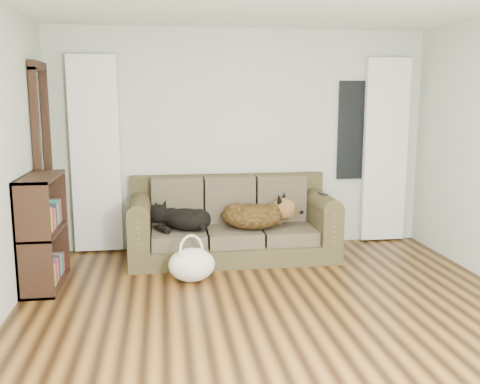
{
  "coord_description": "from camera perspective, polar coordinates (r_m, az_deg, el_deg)",
  "views": [
    {
      "loc": [
        -0.93,
        -3.87,
        1.8
      ],
      "look_at": [
        -0.14,
        1.6,
        0.82
      ],
      "focal_mm": 40.0,
      "sensor_mm": 36.0,
      "label": 1
    }
  ],
  "objects": [
    {
      "name": "floor",
      "position": [
        4.36,
        4.97,
        -14.33
      ],
      "size": [
        5.0,
        5.0,
        0.0
      ],
      "primitive_type": "plane",
      "color": "black",
      "rests_on": "ground"
    },
    {
      "name": "wall_back",
      "position": [
        6.45,
        0.08,
        5.6
      ],
      "size": [
        4.5,
        0.04,
        2.6
      ],
      "primitive_type": "cube",
      "color": "#B3BEA6",
      "rests_on": "ground"
    },
    {
      "name": "curtain_left",
      "position": [
        6.37,
        -15.16,
        3.84
      ],
      "size": [
        0.55,
        0.08,
        2.25
      ],
      "primitive_type": "cube",
      "color": "white",
      "rests_on": "ground"
    },
    {
      "name": "curtain_right",
      "position": [
        6.88,
        15.22,
        4.28
      ],
      "size": [
        0.55,
        0.08,
        2.25
      ],
      "primitive_type": "cube",
      "color": "white",
      "rests_on": "ground"
    },
    {
      "name": "window_pane",
      "position": [
        6.78,
        12.42,
        6.43
      ],
      "size": [
        0.5,
        0.03,
        1.2
      ],
      "primitive_type": "cube",
      "color": "black",
      "rests_on": "wall_back"
    },
    {
      "name": "door_casing",
      "position": [
        6.1,
        -20.2,
        2.37
      ],
      "size": [
        0.07,
        0.6,
        2.1
      ],
      "primitive_type": "cube",
      "color": "black",
      "rests_on": "ground"
    },
    {
      "name": "sofa",
      "position": [
        6.04,
        -0.77,
        -2.86
      ],
      "size": [
        2.3,
        0.99,
        0.94
      ],
      "primitive_type": "cube",
      "color": "#3D3021",
      "rests_on": "floor"
    },
    {
      "name": "dog_black_lab",
      "position": [
        5.96,
        -6.03,
        -2.8
      ],
      "size": [
        0.71,
        0.67,
        0.25
      ],
      "primitive_type": "ellipsoid",
      "rotation": [
        0.0,
        0.0,
        -0.63
      ],
      "color": "black",
      "rests_on": "sofa"
    },
    {
      "name": "dog_shepherd",
      "position": [
        6.0,
        1.68,
        -2.58
      ],
      "size": [
        0.82,
        0.67,
        0.31
      ],
      "primitive_type": "ellipsoid",
      "rotation": [
        0.0,
        0.0,
        2.86
      ],
      "color": "black",
      "rests_on": "sofa"
    },
    {
      "name": "tv_remote",
      "position": [
        6.1,
        8.84,
        -0.18
      ],
      "size": [
        0.07,
        0.19,
        0.02
      ],
      "primitive_type": "cube",
      "rotation": [
        0.0,
        0.0,
        0.1
      ],
      "color": "black",
      "rests_on": "sofa"
    },
    {
      "name": "tote_bag",
      "position": [
        5.35,
        -5.18,
        -7.83
      ],
      "size": [
        0.56,
        0.5,
        0.34
      ],
      "primitive_type": "ellipsoid",
      "rotation": [
        0.0,
        0.0,
        0.36
      ],
      "color": "white",
      "rests_on": "floor"
    },
    {
      "name": "bookshelf",
      "position": [
        5.48,
        -20.26,
        -4.31
      ],
      "size": [
        0.42,
        0.89,
        1.07
      ],
      "primitive_type": "cube",
      "rotation": [
        0.0,
        0.0,
        -0.11
      ],
      "color": "black",
      "rests_on": "floor"
    }
  ]
}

